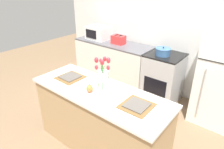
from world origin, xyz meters
name	(u,v)px	position (x,y,z in m)	size (l,w,h in m)	color
ground_plane	(101,146)	(0.00, 0.00, 0.00)	(10.00, 10.00, 0.00)	brown
back_wall	(173,24)	(0.00, 2.00, 1.35)	(5.20, 0.08, 2.70)	silver
kitchen_island	(100,120)	(0.00, 0.00, 0.44)	(1.80, 0.66, 0.88)	tan
back_counter	(113,63)	(-1.06, 1.60, 0.46)	(1.68, 0.60, 0.91)	silver
stove_range	(163,78)	(0.10, 1.60, 0.45)	(0.60, 0.61, 0.91)	#B2B5B7
flower_vase	(103,79)	(0.05, 0.02, 1.05)	(0.19, 0.19, 0.44)	silver
pear_figurine	(89,88)	(-0.06, -0.09, 0.94)	(0.08, 0.08, 0.13)	#C66B33
plate_setting_left	(70,77)	(-0.53, 0.01, 0.89)	(0.32, 0.32, 0.02)	brown
plate_setting_right	(137,106)	(0.53, 0.01, 0.89)	(0.32, 0.32, 0.02)	brown
toaster	(118,40)	(-0.92, 1.58, 1.00)	(0.28, 0.18, 0.17)	red
cooking_pot	(163,52)	(0.07, 1.55, 0.97)	(0.26, 0.26, 0.15)	#386093
microwave	(98,33)	(-1.47, 1.60, 1.05)	(0.48, 0.37, 0.27)	white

